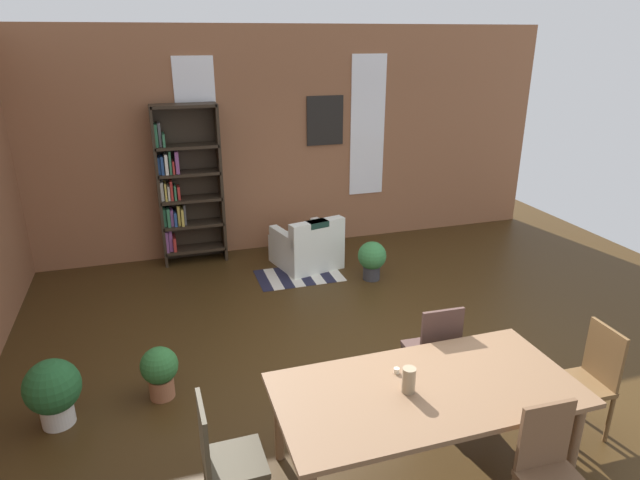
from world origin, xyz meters
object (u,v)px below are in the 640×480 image
object	(u,v)px
armchair_white	(307,247)
potted_plant_by_shelf	(160,370)
dining_chair_near_right	(552,472)
dining_table	(426,395)
potted_plant_window	(53,390)
dining_chair_head_right	(588,377)
bookshelf_tall	(185,187)
vase_on_table	(409,380)
dining_chair_far_right	(434,349)
potted_plant_corner	(372,258)
dining_chair_head_left	(223,457)

from	to	relation	value
armchair_white	potted_plant_by_shelf	world-z (taller)	armchair_white
dining_chair_near_right	dining_table	bearing A→B (deg)	123.14
potted_plant_window	dining_chair_head_right	bearing A→B (deg)	-18.53
bookshelf_tall	vase_on_table	bearing A→B (deg)	-76.30
dining_table	armchair_white	world-z (taller)	armchair_white
dining_chair_head_right	armchair_white	size ratio (longest dim) A/B	0.99
dining_chair_far_right	potted_plant_window	distance (m)	3.25
vase_on_table	dining_chair_near_right	world-z (taller)	dining_chair_near_right
bookshelf_tall	potted_plant_window	xyz separation A→B (m)	(-1.40, -3.31, -0.77)
dining_chair_near_right	dining_chair_far_right	xyz separation A→B (m)	(-0.01, 1.52, 0.00)
bookshelf_tall	potted_plant_window	distance (m)	3.68
vase_on_table	bookshelf_tall	distance (m)	4.85
dining_chair_head_right	potted_plant_corner	xyz separation A→B (m)	(-0.50, 3.31, -0.21)
dining_chair_far_right	bookshelf_tall	world-z (taller)	bookshelf_tall
dining_table	potted_plant_corner	xyz separation A→B (m)	(0.97, 3.30, -0.36)
dining_table	dining_chair_head_right	bearing A→B (deg)	-0.10
potted_plant_window	dining_table	bearing A→B (deg)	-27.34
dining_chair_head_right	potted_plant_by_shelf	bearing A→B (deg)	155.46
dining_chair_near_right	dining_chair_head_right	bearing A→B (deg)	37.86
dining_chair_head_right	bookshelf_tall	xyz separation A→B (m)	(-2.76, 4.71, 0.60)
dining_chair_near_right	dining_chair_far_right	bearing A→B (deg)	90.20
vase_on_table	dining_chair_near_right	size ratio (longest dim) A/B	0.20
bookshelf_tall	armchair_white	bearing A→B (deg)	-23.91
potted_plant_corner	potted_plant_window	xyz separation A→B (m)	(-3.66, -1.91, 0.03)
dining_chair_far_right	potted_plant_window	bearing A→B (deg)	168.75
dining_table	armchair_white	size ratio (longest dim) A/B	2.28
dining_chair_head_right	potted_plant_by_shelf	xyz separation A→B (m)	(-3.31, 1.51, -0.23)
vase_on_table	potted_plant_corner	distance (m)	3.53
dining_table	dining_chair_near_right	xyz separation A→B (m)	(0.50, -0.76, -0.15)
dining_chair_far_right	dining_table	bearing A→B (deg)	-122.85
dining_chair_head_right	dining_chair_head_left	bearing A→B (deg)	179.97
potted_plant_corner	armchair_white	bearing A→B (deg)	134.46
armchair_white	dining_table	bearing A→B (deg)	-93.96
potted_plant_window	dining_chair_head_left	bearing A→B (deg)	-48.71
armchair_white	potted_plant_corner	xyz separation A→B (m)	(0.69, -0.70, 0.03)
dining_chair_far_right	potted_plant_by_shelf	xyz separation A→B (m)	(-2.33, 0.75, -0.23)
dining_table	dining_chair_near_right	world-z (taller)	dining_chair_near_right
potted_plant_by_shelf	potted_plant_window	bearing A→B (deg)	-172.41
potted_plant_corner	potted_plant_window	bearing A→B (deg)	-152.43
dining_chair_near_right	dining_chair_far_right	size ratio (longest dim) A/B	1.00
potted_plant_by_shelf	potted_plant_corner	distance (m)	3.33
dining_chair_far_right	bookshelf_tall	bearing A→B (deg)	114.34
dining_chair_head_left	dining_chair_head_right	bearing A→B (deg)	-0.03
vase_on_table	potted_plant_corner	size ratio (longest dim) A/B	0.36
dining_chair_head_left	dining_chair_head_right	size ratio (longest dim) A/B	1.00
dining_table	potted_plant_window	bearing A→B (deg)	152.66
dining_table	potted_plant_corner	size ratio (longest dim) A/B	4.12
bookshelf_tall	armchair_white	size ratio (longest dim) A/B	2.33
vase_on_table	bookshelf_tall	size ratio (longest dim) A/B	0.09
bookshelf_tall	dining_table	bearing A→B (deg)	-74.61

